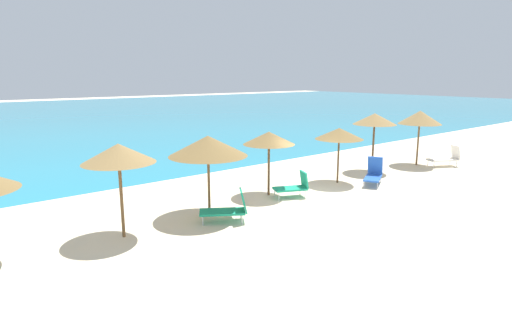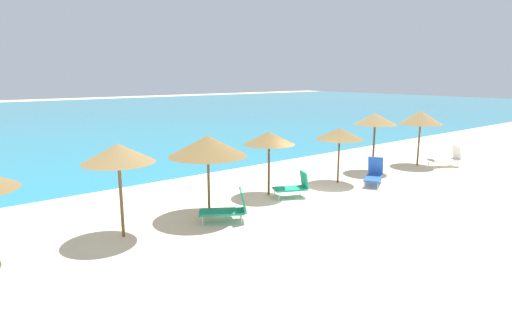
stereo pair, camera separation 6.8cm
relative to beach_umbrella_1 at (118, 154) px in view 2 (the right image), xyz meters
name	(u,v)px [view 2 (the right image)]	position (x,y,z in m)	size (l,w,h in m)	color
ground_plane	(324,201)	(7.14, -1.29, -2.46)	(160.00, 160.00, 0.00)	beige
sea_water	(54,117)	(7.14, 38.88, -2.46)	(160.00, 67.19, 0.01)	teal
beach_umbrella_1	(118,154)	(0.00, 0.00, 0.00)	(2.05, 2.05, 2.75)	brown
beach_umbrella_2	(208,146)	(2.95, 0.03, -0.10)	(2.58, 2.58, 2.70)	brown
beach_umbrella_3	(269,138)	(6.08, 0.65, -0.22)	(2.00, 2.00, 2.50)	brown
beach_umbrella_4	(340,134)	(9.65, 0.21, -0.31)	(2.06, 2.06, 2.40)	brown
beach_umbrella_5	(375,119)	(12.65, 0.59, 0.09)	(2.05, 2.05, 2.83)	brown
beach_umbrella_6	(421,118)	(15.70, 0.02, 0.02)	(2.15, 2.15, 2.83)	brown
lounge_chair_0	(294,186)	(6.65, -0.20, -2.02)	(1.42, 1.11, 1.00)	#199972
lounge_chair_2	(447,158)	(16.59, -1.09, -2.01)	(1.68, 1.26, 1.08)	white
lounge_chair_3	(228,209)	(3.11, -0.86, -2.02)	(1.63, 1.38, 1.04)	#199972
lounge_chair_4	(374,174)	(10.67, -0.92, -2.00)	(1.57, 1.24, 1.15)	blue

